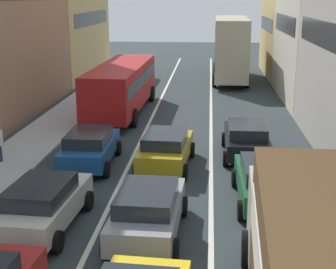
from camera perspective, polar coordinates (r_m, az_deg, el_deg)
The scene contains 12 objects.
sidewalk_left at distance 29.01m, azimuth -12.00°, elevation 1.54°, with size 2.60×64.00×0.14m, color #BABABA.
lane_stripe_left at distance 28.02m, azimuth -2.14°, elevation 1.25°, with size 0.16×60.00×0.01m, color silver.
lane_stripe_right at distance 27.83m, azimuth 4.83°, elevation 1.11°, with size 0.16×60.00×0.01m, color silver.
removalist_box_truck at distance 10.49m, azimuth 16.34°, elevation -12.91°, with size 2.97×7.80×3.58m.
sedan_centre_lane_second at distance 14.95m, azimuth -2.27°, elevation -8.46°, with size 2.18×4.36×1.49m.
wagon_left_lane_second at distance 15.82m, azimuth -13.82°, elevation -7.52°, with size 2.27×4.40×1.49m.
hatchback_centre_lane_third at distance 20.74m, azimuth -0.25°, elevation -1.56°, with size 2.28×4.40×1.49m.
sedan_left_lane_third at distance 21.18m, azimuth -8.73°, elevation -1.37°, with size 2.11×4.33×1.49m.
sedan_right_lane_behind_truck at distance 17.51m, azimuth 10.88°, elevation -5.09°, with size 2.14×4.34×1.49m.
wagon_right_lane_far at distance 22.41m, azimuth 8.77°, elevation -0.45°, with size 2.07×4.30×1.49m.
bus_mid_queue_primary at distance 30.23m, azimuth -5.20°, elevation 5.64°, with size 3.00×10.56×2.90m.
bus_far_queue_secondary at distance 42.19m, azimuth 7.06°, elevation 9.81°, with size 2.93×10.54×5.06m.
Camera 1 is at (1.54, -6.98, 6.83)m, focal length 54.48 mm.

